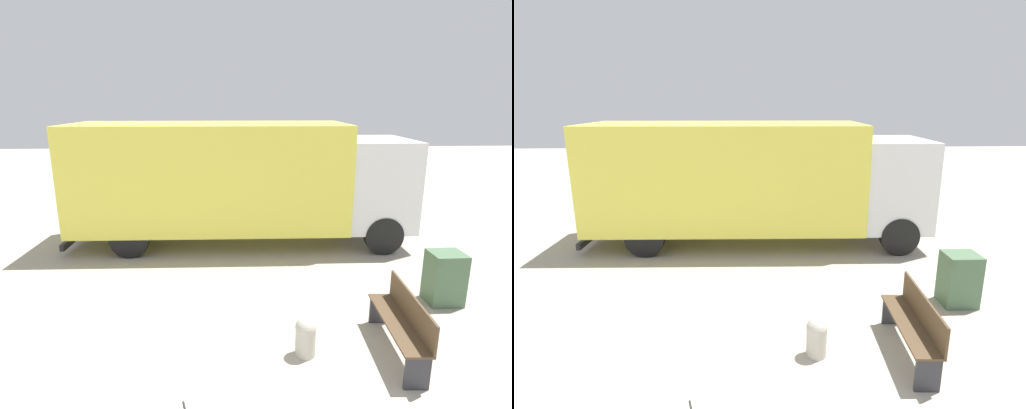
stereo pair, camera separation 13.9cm
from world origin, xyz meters
TOP-DOWN VIEW (x-y plane):
  - delivery_truck at (0.43, 7.39)m, footprint 8.93×2.65m
  - park_bench at (2.83, 2.20)m, footprint 0.50×1.79m
  - bollard_near_bench at (1.36, 2.20)m, footprint 0.32×0.32m
  - utility_box at (4.29, 3.69)m, footprint 0.62×0.55m

SIDE VIEW (x-z plane):
  - bollard_near_bench at x=1.36m, z-range 0.02..0.65m
  - utility_box at x=4.29m, z-range 0.00..1.01m
  - park_bench at x=2.83m, z-range 0.06..1.02m
  - delivery_truck at x=0.43m, z-range 0.18..3.38m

